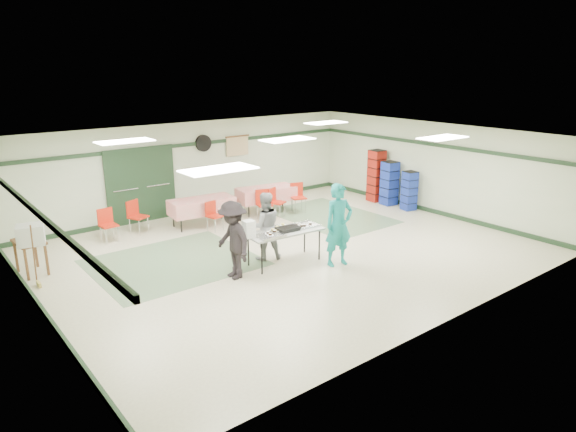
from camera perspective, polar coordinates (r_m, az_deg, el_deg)
floor at (r=12.38m, az=-0.05°, el=-3.87°), size 11.00×11.00×0.00m
ceiling at (r=11.71m, az=-0.05°, el=8.60°), size 11.00×11.00×0.00m
wall_back at (r=15.67m, az=-10.34°, el=5.36°), size 11.00×0.00×11.00m
wall_front at (r=9.04m, az=17.95°, el=-3.47°), size 11.00×0.00×11.00m
wall_left at (r=9.73m, az=-26.44°, el=-3.03°), size 0.00×9.00×9.00m
wall_right at (r=15.90m, az=15.77°, el=5.16°), size 0.00×9.00×9.00m
trim_back at (r=15.53m, az=-10.42°, el=7.88°), size 11.00×0.06×0.10m
baseboard_back at (r=15.94m, az=-10.05°, el=0.79°), size 11.00×0.06×0.12m
trim_left at (r=9.54m, az=-26.80°, el=0.98°), size 0.06×9.00×0.10m
baseboard_left at (r=10.20m, az=-25.34°, el=-9.85°), size 0.06×9.00×0.12m
trim_right at (r=15.76m, az=15.91°, el=7.64°), size 0.06×9.00×0.10m
baseboard_right at (r=16.16m, az=15.36°, el=0.67°), size 0.06×9.00×0.12m
green_patch_a at (r=11.95m, az=-12.58°, el=-5.05°), size 3.50×3.00×0.01m
green_patch_b at (r=15.20m, az=4.74°, el=-0.01°), size 2.50×3.50×0.01m
double_door_left at (r=14.80m, az=-17.68°, el=3.00°), size 0.90×0.06×2.10m
double_door_right at (r=15.15m, az=-14.34°, el=3.56°), size 0.90×0.06×2.10m
door_frame at (r=14.95m, az=-15.98°, el=3.27°), size 2.00×0.03×2.15m
wall_fan at (r=15.64m, az=-9.39°, el=7.99°), size 0.50×0.10×0.50m
scroll_banner at (r=16.28m, az=-5.65°, el=7.75°), size 0.80×0.02×0.60m
serving_table at (r=11.42m, az=-0.41°, el=-1.86°), size 1.82×0.85×0.76m
sheet_tray_right at (r=11.74m, az=1.91°, el=-1.05°), size 0.62×0.49×0.02m
sheet_tray_mid at (r=11.47m, az=-0.97°, el=-1.47°), size 0.67×0.53×0.02m
sheet_tray_left at (r=11.03m, az=-2.03°, el=-2.22°), size 0.61×0.48×0.02m
baking_pan at (r=11.41m, az=0.01°, el=-1.42°), size 0.54×0.36×0.08m
foam_box_stack at (r=10.93m, az=-4.37°, el=-1.47°), size 0.25×0.23×0.37m
volunteer_teal at (r=11.32m, az=5.65°, el=-0.99°), size 0.75×0.57×1.85m
volunteer_grey at (r=11.64m, az=-2.61°, el=-1.14°), size 0.93×0.83×1.57m
volunteer_dark at (r=10.65m, az=-6.12°, el=-2.69°), size 0.67×1.10×1.66m
dining_table_a at (r=15.49m, az=-2.43°, el=2.52°), size 1.84×1.03×0.77m
dining_table_b at (r=14.35m, az=-9.56°, el=1.17°), size 1.82×0.95×0.77m
chair_a at (r=14.99m, az=-1.46°, el=1.87°), size 0.52×0.52×0.85m
chair_b at (r=14.76m, az=-2.75°, el=1.64°), size 0.49×0.49×0.86m
chair_c at (r=15.51m, az=1.07°, el=2.43°), size 0.52×0.52×0.88m
chair_d at (r=13.90m, az=-8.35°, el=0.35°), size 0.44×0.44×0.80m
chair_loose_a at (r=14.09m, az=-16.58°, el=0.29°), size 0.54×0.54×0.88m
chair_loose_b at (r=13.65m, az=-19.47°, el=-0.59°), size 0.42×0.42×0.85m
crate_stack_blue_a at (r=16.56m, az=11.20°, el=3.59°), size 0.48×0.48×1.39m
crate_stack_red at (r=16.89m, az=9.77°, el=4.42°), size 0.46×0.46×1.68m
crate_stack_blue_b at (r=16.09m, az=13.33°, el=2.74°), size 0.44×0.44×1.21m
printer_table at (r=12.16m, az=-26.79°, el=-3.00°), size 0.58×0.83×0.74m
office_printer at (r=11.80m, az=-26.71°, el=-1.86°), size 0.62×0.58×0.41m
broom at (r=11.43m, az=-26.41°, el=-3.87°), size 0.05×0.21×1.28m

